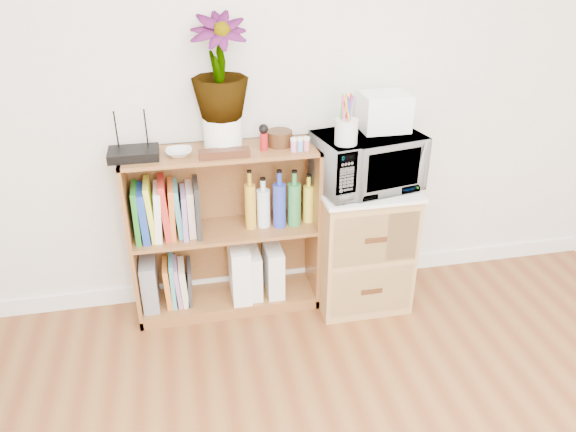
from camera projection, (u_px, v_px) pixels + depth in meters
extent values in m
cube|color=white|center=(284.00, 277.00, 3.42)|extent=(4.00, 0.02, 0.10)
cube|color=brown|center=(225.00, 233.00, 3.04)|extent=(1.00, 0.30, 0.95)
cube|color=#9E7542|center=(360.00, 245.00, 3.16)|extent=(0.50, 0.45, 0.70)
imported|color=white|center=(367.00, 161.00, 2.92)|extent=(0.58, 0.45, 0.29)
cylinder|color=silver|center=(346.00, 132.00, 2.70)|extent=(0.11, 0.11, 0.12)
cube|color=white|center=(384.00, 112.00, 2.87)|extent=(0.24, 0.20, 0.19)
cube|color=black|center=(134.00, 154.00, 2.71)|extent=(0.24, 0.16, 0.04)
imported|color=silver|center=(179.00, 152.00, 2.75)|extent=(0.13, 0.13, 0.03)
cylinder|color=white|center=(223.00, 133.00, 2.80)|extent=(0.19, 0.19, 0.16)
imported|color=#29662A|center=(219.00, 67.00, 2.65)|extent=(0.27, 0.27, 0.49)
cube|color=#33180E|center=(224.00, 153.00, 2.72)|extent=(0.25, 0.06, 0.04)
cylinder|color=maroon|center=(264.00, 142.00, 2.80)|extent=(0.04, 0.04, 0.09)
cylinder|color=#331F0E|center=(280.00, 138.00, 2.86)|extent=(0.13, 0.13, 0.08)
cube|color=pink|center=(300.00, 146.00, 2.80)|extent=(0.10, 0.04, 0.05)
cube|color=gray|center=(150.00, 282.00, 3.08)|extent=(0.08, 0.23, 0.28)
cube|color=white|center=(239.00, 269.00, 3.15)|extent=(0.10, 0.26, 0.33)
cube|color=white|center=(252.00, 272.00, 3.18)|extent=(0.09, 0.22, 0.27)
cube|color=silver|center=(273.00, 269.00, 3.20)|extent=(0.09, 0.23, 0.29)
cube|color=#1D6D1E|center=(137.00, 212.00, 2.88)|extent=(0.03, 0.20, 0.29)
cube|color=#193898|center=(144.00, 213.00, 2.89)|extent=(0.04, 0.20, 0.28)
cube|color=#D4E235|center=(151.00, 210.00, 2.89)|extent=(0.04, 0.20, 0.31)
cube|color=white|center=(158.00, 212.00, 2.90)|extent=(0.05, 0.20, 0.28)
cube|color=red|center=(165.00, 208.00, 2.90)|extent=(0.05, 0.20, 0.31)
cube|color=#CD6024|center=(172.00, 210.00, 2.91)|extent=(0.04, 0.20, 0.28)
cube|color=teal|center=(178.00, 210.00, 2.92)|extent=(0.04, 0.20, 0.27)
cube|color=#8D6EA5|center=(184.00, 212.00, 2.93)|extent=(0.03, 0.20, 0.25)
cube|color=beige|center=(191.00, 210.00, 2.94)|extent=(0.04, 0.20, 0.26)
cube|color=black|center=(197.00, 207.00, 2.93)|extent=(0.03, 0.20, 0.29)
cylinder|color=gold|center=(250.00, 199.00, 2.98)|extent=(0.06, 0.06, 0.32)
cylinder|color=white|center=(263.00, 203.00, 3.00)|extent=(0.07, 0.07, 0.27)
cylinder|color=#2639B4|center=(278.00, 197.00, 3.00)|extent=(0.07, 0.07, 0.32)
cylinder|color=#2F8340|center=(293.00, 197.00, 3.02)|extent=(0.07, 0.07, 0.31)
cylinder|color=yellow|center=(308.00, 199.00, 3.04)|extent=(0.06, 0.06, 0.27)
cube|color=orange|center=(167.00, 283.00, 3.11)|extent=(0.04, 0.19, 0.24)
cube|color=teal|center=(173.00, 280.00, 3.11)|extent=(0.02, 0.19, 0.27)
cube|color=#A16DA4|center=(178.00, 282.00, 3.12)|extent=(0.04, 0.19, 0.25)
cube|color=beige|center=(184.00, 282.00, 3.13)|extent=(0.04, 0.19, 0.23)
cube|color=#282828|center=(189.00, 282.00, 3.13)|extent=(0.04, 0.19, 0.23)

